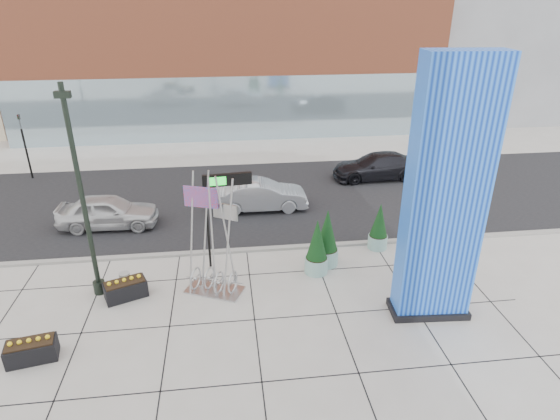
{
  "coord_description": "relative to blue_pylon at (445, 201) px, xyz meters",
  "views": [
    {
      "loc": [
        0.25,
        -14.6,
        10.59
      ],
      "look_at": [
        2.29,
        2.0,
        2.9
      ],
      "focal_mm": 30.0,
      "sensor_mm": 36.0,
      "label": 1
    }
  ],
  "objects": [
    {
      "name": "lamp_post",
      "position": [
        -12.23,
        2.74,
        -1.13
      ],
      "size": [
        0.52,
        0.44,
        8.08
      ],
      "rotation": [
        0.0,
        0.0,
        -0.05
      ],
      "color": "black",
      "rests_on": "ground"
    },
    {
      "name": "public_art_sculpture",
      "position": [
        -7.76,
        2.33,
        -3.14
      ],
      "size": [
        2.44,
        1.88,
        4.96
      ],
      "rotation": [
        0.0,
        0.0,
        -0.42
      ],
      "color": "#B3B5B8",
      "rests_on": "ground"
    },
    {
      "name": "round_planter_east",
      "position": [
        -0.35,
        4.9,
        -3.39
      ],
      "size": [
        0.88,
        0.88,
        2.21
      ],
      "color": "#85B3A9",
      "rests_on": "ground"
    },
    {
      "name": "ground",
      "position": [
        -7.35,
        1.3,
        -4.44
      ],
      "size": [
        160.0,
        160.0,
        0.0
      ],
      "primitive_type": "plane",
      "color": "#9E9991",
      "rests_on": "ground"
    },
    {
      "name": "concrete_bollard",
      "position": [
        -11.23,
        2.79,
        -4.05
      ],
      "size": [
        0.4,
        0.4,
        0.78
      ],
      "primitive_type": "cylinder",
      "color": "gray",
      "rests_on": "ground"
    },
    {
      "name": "car_white_west",
      "position": [
        -13.02,
        8.63,
        -3.61
      ],
      "size": [
        4.92,
        2.14,
        1.65
      ],
      "primitive_type": "imported",
      "rotation": [
        0.0,
        0.0,
        1.53
      ],
      "color": "silver",
      "rests_on": "ground"
    },
    {
      "name": "building_grey_parking",
      "position": [
        18.65,
        33.3,
        4.56
      ],
      "size": [
        20.0,
        18.0,
        18.0
      ],
      "primitive_type": "cube",
      "color": "slate",
      "rests_on": "ground"
    },
    {
      "name": "box_planter_north",
      "position": [
        -11.15,
        2.3,
        -4.05
      ],
      "size": [
        1.72,
        1.3,
        0.85
      ],
      "rotation": [
        0.0,
        0.0,
        0.39
      ],
      "color": "black",
      "rests_on": "ground"
    },
    {
      "name": "street_asphalt",
      "position": [
        -7.35,
        11.3,
        -4.43
      ],
      "size": [
        80.0,
        12.0,
        0.02
      ],
      "primitive_type": "cube",
      "color": "black",
      "rests_on": "ground"
    },
    {
      "name": "tower_podium",
      "position": [
        -6.35,
        28.3,
        1.06
      ],
      "size": [
        34.0,
        10.0,
        11.0
      ],
      "primitive_type": "cube",
      "color": "#AF5233",
      "rests_on": "ground"
    },
    {
      "name": "car_dark_east",
      "position": [
        2.37,
        13.62,
        -3.64
      ],
      "size": [
        5.6,
        2.38,
        1.61
      ],
      "primitive_type": "imported",
      "rotation": [
        0.0,
        0.0,
        -1.55
      ],
      "color": "black",
      "rests_on": "ground"
    },
    {
      "name": "traffic_signal",
      "position": [
        -19.35,
        16.3,
        -2.14
      ],
      "size": [
        0.15,
        0.18,
        4.1
      ],
      "color": "black",
      "rests_on": "ground"
    },
    {
      "name": "round_planter_mid",
      "position": [
        -3.0,
        3.78,
        -3.22
      ],
      "size": [
        1.03,
        1.03,
        2.57
      ],
      "color": "#85B3A9",
      "rests_on": "ground"
    },
    {
      "name": "curb_edge",
      "position": [
        -7.35,
        5.3,
        -4.38
      ],
      "size": [
        80.0,
        0.3,
        0.12
      ],
      "primitive_type": "cube",
      "color": "gray",
      "rests_on": "ground"
    },
    {
      "name": "round_planter_west",
      "position": [
        -3.55,
        3.19,
        -3.29
      ],
      "size": [
        0.97,
        0.97,
        2.43
      ],
      "color": "#85B3A9",
      "rests_on": "ground"
    },
    {
      "name": "overhead_street_sign",
      "position": [
        -7.24,
        4.1,
        -0.85
      ],
      "size": [
        1.98,
        0.38,
        4.19
      ],
      "rotation": [
        0.0,
        0.0,
        0.1
      ],
      "color": "black",
      "rests_on": "ground"
    },
    {
      "name": "blue_pylon",
      "position": [
        0.0,
        0.0,
        0.0
      ],
      "size": [
        2.83,
        1.4,
        9.19
      ],
      "rotation": [
        0.0,
        0.0,
        -0.06
      ],
      "color": "#0B31A9",
      "rests_on": "ground"
    },
    {
      "name": "car_silver_mid",
      "position": [
        -5.3,
        9.8,
        -3.63
      ],
      "size": [
        4.94,
        1.72,
        1.63
      ],
      "primitive_type": "imported",
      "rotation": [
        0.0,
        0.0,
        1.57
      ],
      "color": "#A1A3A9",
      "rests_on": "ground"
    },
    {
      "name": "box_planter_south",
      "position": [
        -13.51,
        -0.83,
        -4.06
      ],
      "size": [
        1.62,
        1.03,
        0.83
      ],
      "rotation": [
        0.0,
        0.0,
        0.19
      ],
      "color": "black",
      "rests_on": "ground"
    },
    {
      "name": "tower_glass_front",
      "position": [
        -6.35,
        23.5,
        -1.94
      ],
      "size": [
        34.0,
        0.6,
        5.0
      ],
      "primitive_type": "cube",
      "color": "#8CA5B2",
      "rests_on": "ground"
    }
  ]
}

